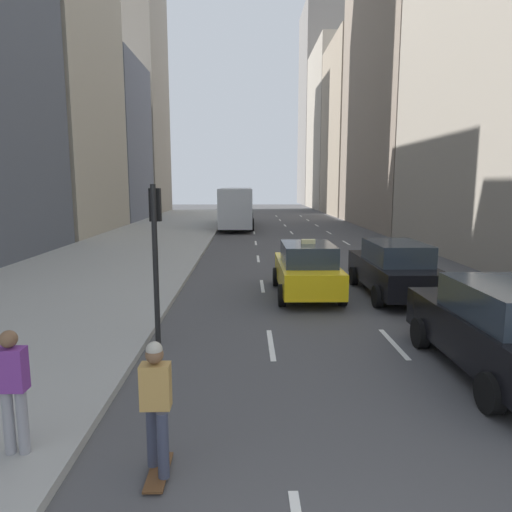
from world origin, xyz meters
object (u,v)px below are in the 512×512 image
(city_bus, at_px, (237,206))
(sedan_black_near, at_px, (393,268))
(skateboarder, at_px, (156,403))
(sedan_silver_behind, at_px, (501,329))
(traffic_light_pole, at_px, (156,239))
(pedestrian_near_curb, at_px, (13,386))
(taxi_lead, at_px, (307,269))

(city_bus, bearing_deg, sedan_black_near, -76.80)
(city_bus, height_order, skateboarder, city_bus)
(sedan_silver_behind, height_order, traffic_light_pole, traffic_light_pole)
(city_bus, height_order, traffic_light_pole, traffic_light_pole)
(city_bus, bearing_deg, traffic_light_pole, -92.30)
(sedan_black_near, distance_m, pedestrian_near_curb, 11.78)
(taxi_lead, height_order, sedan_silver_behind, taxi_lead)
(taxi_lead, distance_m, skateboarder, 9.75)
(sedan_silver_behind, relative_size, skateboarder, 2.72)
(pedestrian_near_curb, bearing_deg, sedan_black_near, 49.09)
(pedestrian_near_curb, bearing_deg, sedan_silver_behind, 18.56)
(sedan_silver_behind, relative_size, city_bus, 0.41)
(skateboarder, xyz_separation_m, pedestrian_near_curb, (-1.87, 0.29, 0.10))
(traffic_light_pole, bearing_deg, city_bus, 87.70)
(sedan_black_near, distance_m, skateboarder, 10.90)
(sedan_silver_behind, bearing_deg, city_bus, 100.51)
(city_bus, bearing_deg, pedestrian_near_curb, -93.67)
(city_bus, relative_size, pedestrian_near_curb, 7.04)
(skateboarder, bearing_deg, sedan_black_near, 57.54)
(city_bus, bearing_deg, sedan_silver_behind, -79.49)
(skateboarder, relative_size, pedestrian_near_curb, 1.06)
(sedan_black_near, relative_size, sedan_silver_behind, 1.04)
(sedan_black_near, xyz_separation_m, skateboarder, (-5.85, -9.19, 0.06))
(taxi_lead, xyz_separation_m, skateboarder, (-3.05, -9.26, 0.08))
(pedestrian_near_curb, height_order, traffic_light_pole, traffic_light_pole)
(pedestrian_near_curb, distance_m, traffic_light_pole, 4.78)
(city_bus, height_order, pedestrian_near_curb, city_bus)
(skateboarder, bearing_deg, pedestrian_near_curb, 171.15)
(taxi_lead, xyz_separation_m, sedan_silver_behind, (2.80, -6.38, 0.04))
(sedan_silver_behind, bearing_deg, taxi_lead, 113.71)
(skateboarder, distance_m, traffic_light_pole, 5.07)
(taxi_lead, xyz_separation_m, pedestrian_near_curb, (-4.92, -8.97, 0.19))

